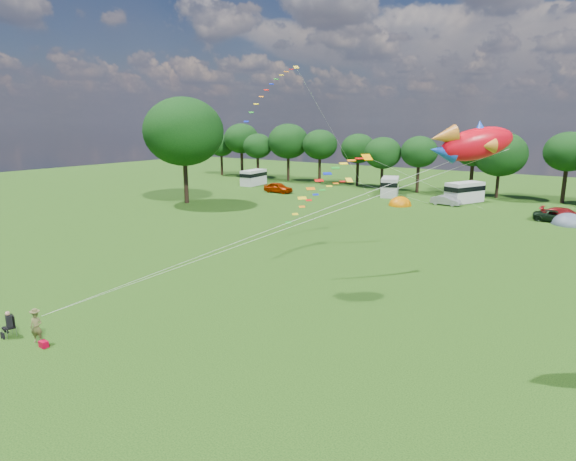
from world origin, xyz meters
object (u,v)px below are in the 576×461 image
Objects in this scene: car_c at (565,215)px; tent_greyblue at (568,224)px; car_a at (278,188)px; kite_flyer at (36,327)px; big_tree at (184,132)px; campervan_b at (390,186)px; fish_kite at (470,144)px; car_b at (446,200)px; camp_chair at (10,321)px; campervan_c at (465,192)px; tent_orange at (400,205)px; car_d at (556,216)px; campervan_a at (254,177)px.

car_c is 1.79m from tent_greyblue.
car_a is 2.95× the size of kite_flyer.
car_c is (41.29, 14.63, -8.31)m from big_tree.
car_c is at bearing -125.33° from campervan_b.
big_tree is 3.98× the size of fish_kite.
car_b is (27.89, 17.46, -8.41)m from big_tree.
tent_greyblue is 36.95m from fish_kite.
campervan_b is at bearing 75.04° from car_c.
car_c is at bearing 82.73° from camp_chair.
car_b is 0.59× the size of campervan_b.
tent_orange is at bearing 164.64° from campervan_c.
car_d is 1.31× the size of fish_kite.
car_a is at bearing 125.77° from camp_chair.
car_b is 13.09m from car_d.
tent_orange is 2.40× the size of camp_chair.
camp_chair is at bearing -91.33° from tent_orange.
kite_flyer is (-3.94, -49.62, 0.17)m from car_b.
campervan_a is 0.92× the size of campervan_c.
camp_chair is 0.39× the size of fish_kite.
tent_orange is (23.27, 14.00, -9.00)m from big_tree.
big_tree is at bearing -148.97° from tent_orange.
campervan_b reaches higher than kite_flyer.
campervan_b reaches higher than car_d.
tent_orange is 18.50m from tent_greyblue.
car_b is 2.21× the size of kite_flyer.
campervan_a is 33.42m from campervan_c.
campervan_a is 3.43× the size of kite_flyer.
car_c reaches higher than tent_orange.
car_d is at bearing 83.26° from camp_chair.
car_a is at bearing 77.28° from kite_flyer.
campervan_a reaches higher than car_d.
tent_orange is (27.49, -4.89, -1.31)m from campervan_a.
campervan_a is (-45.51, 4.26, 0.63)m from car_c.
car_c is 49.90m from kite_flyer.
fish_kite is (17.44, -36.69, 9.41)m from tent_orange.
big_tree reaches higher than campervan_b.
campervan_a reaches higher than car_b.
tent_orange is (-4.62, -3.46, -0.58)m from car_b.
big_tree is at bearing 149.97° from campervan_c.
fish_kite is (18.52, 9.87, 8.65)m from camp_chair.
big_tree is 40.25m from camp_chair.
big_tree is 10.20× the size of camp_chair.
kite_flyer reaches higher than camp_chair.
tent_orange is (-18.02, -0.63, -0.68)m from car_c.
car_d is 1.62m from tent_greyblue.
car_a is (4.25, 14.16, -8.26)m from big_tree.
fish_kite reaches higher than car_a.
car_c is at bearing 49.59° from fish_kite.
big_tree reaches higher than car_c.
campervan_a reaches higher than tent_greyblue.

